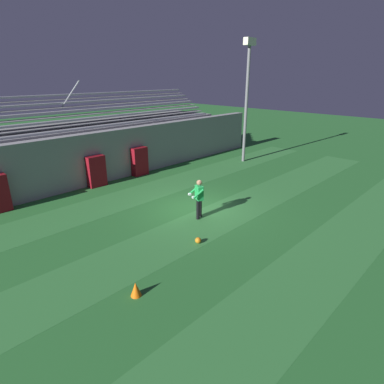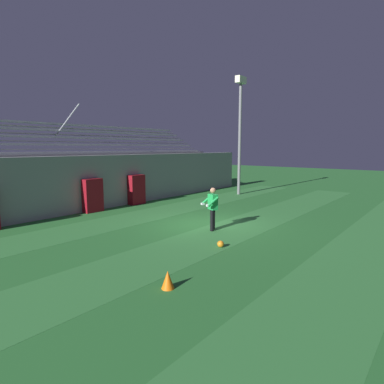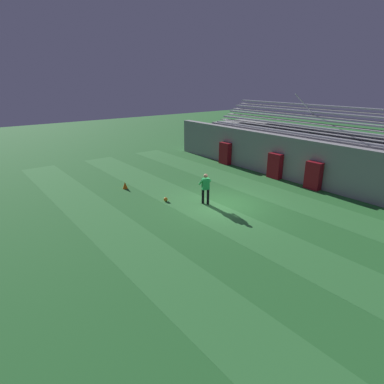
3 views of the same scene
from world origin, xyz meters
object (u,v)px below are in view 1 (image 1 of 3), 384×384
object	(u,v)px
padding_pillar_gate_right	(140,161)
soccer_ball	(198,240)
goalkeeper	(199,197)
floodlight_pole	(247,86)
padding_pillar_gate_left	(96,171)
traffic_cone	(136,289)

from	to	relation	value
padding_pillar_gate_right	soccer_ball	world-z (taller)	padding_pillar_gate_right
padding_pillar_gate_right	goalkeeper	distance (m)	7.03
floodlight_pole	padding_pillar_gate_right	bearing A→B (deg)	160.06
padding_pillar_gate_left	goalkeeper	world-z (taller)	goalkeeper
floodlight_pole	padding_pillar_gate_left	bearing A→B (deg)	165.58
floodlight_pole	goalkeeper	world-z (taller)	floodlight_pole
padding_pillar_gate_left	soccer_ball	world-z (taller)	padding_pillar_gate_left
goalkeeper	soccer_ball	size ratio (longest dim) A/B	7.59
padding_pillar_gate_right	floodlight_pole	distance (m)	8.51
soccer_ball	traffic_cone	world-z (taller)	traffic_cone
traffic_cone	floodlight_pole	bearing A→B (deg)	24.71
goalkeeper	soccer_ball	distance (m)	2.34
soccer_ball	traffic_cone	xyz separation A→B (m)	(-3.31, -0.77, 0.10)
padding_pillar_gate_left	soccer_ball	xyz separation A→B (m)	(-0.78, -8.19, -0.72)
floodlight_pole	soccer_ball	world-z (taller)	floodlight_pole
floodlight_pole	soccer_ball	xyz separation A→B (m)	(-10.65, -5.66, -4.86)
floodlight_pole	traffic_cone	size ratio (longest dim) A/B	18.64
padding_pillar_gate_right	floodlight_pole	xyz separation A→B (m)	(7.00, -2.54, 4.13)
goalkeeper	padding_pillar_gate_left	bearing A→B (deg)	96.99
padding_pillar_gate_right	soccer_ball	size ratio (longest dim) A/B	7.57
goalkeeper	soccer_ball	xyz separation A→B (m)	(-1.61, -1.47, -0.84)
padding_pillar_gate_right	soccer_ball	bearing A→B (deg)	-114.04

